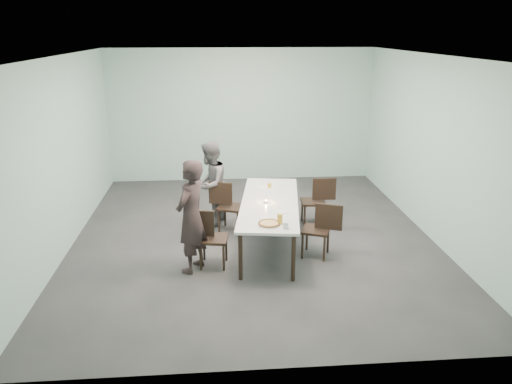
{
  "coord_description": "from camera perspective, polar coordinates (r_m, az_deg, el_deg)",
  "views": [
    {
      "loc": [
        -0.6,
        -7.85,
        3.39
      ],
      "look_at": [
        0.0,
        -0.59,
        1.0
      ],
      "focal_mm": 35.0,
      "sensor_mm": 36.0,
      "label": 1
    }
  ],
  "objects": [
    {
      "name": "ground",
      "position": [
        8.57,
        -0.33,
        -5.13
      ],
      "size": [
        7.0,
        7.0,
        0.0
      ],
      "primitive_type": "plane",
      "color": "#333335",
      "rests_on": "ground"
    },
    {
      "name": "table",
      "position": [
        8.02,
        1.57,
        -1.5
      ],
      "size": [
        1.25,
        2.7,
        0.75
      ],
      "rotation": [
        0.0,
        0.0,
        -0.14
      ],
      "color": "white",
      "rests_on": "ground"
    },
    {
      "name": "chair_near_left",
      "position": [
        7.43,
        -5.54,
        -4.82
      ],
      "size": [
        0.64,
        0.47,
        0.87
      ],
      "rotation": [
        0.0,
        0.0,
        -0.14
      ],
      "color": "black",
      "rests_on": "ground"
    },
    {
      "name": "diner_near",
      "position": [
        7.19,
        -7.42,
        -2.8
      ],
      "size": [
        0.63,
        0.72,
        1.67
      ],
      "primitive_type": "imported",
      "rotation": [
        0.0,
        0.0,
        -2.05
      ],
      "color": "black",
      "rests_on": "ground"
    },
    {
      "name": "chair_far_left",
      "position": [
        8.7,
        -3.37,
        -1.26
      ],
      "size": [
        0.65,
        0.54,
        0.87
      ],
      "rotation": [
        0.0,
        0.0,
        -0.34
      ],
      "color": "black",
      "rests_on": "ground"
    },
    {
      "name": "chair_near_right",
      "position": [
        7.74,
        7.46,
        -3.9
      ],
      "size": [
        0.65,
        0.55,
        0.87
      ],
      "rotation": [
        0.0,
        0.0,
        2.76
      ],
      "color": "black",
      "rests_on": "ground"
    },
    {
      "name": "pizza",
      "position": [
        7.06,
        1.52,
        -3.62
      ],
      "size": [
        0.34,
        0.34,
        0.04
      ],
      "color": "white",
      "rests_on": "table"
    },
    {
      "name": "amber_tumbler",
      "position": [
        8.69,
        1.55,
        0.74
      ],
      "size": [
        0.07,
        0.07,
        0.08
      ],
      "primitive_type": "cylinder",
      "color": "gold",
      "rests_on": "table"
    },
    {
      "name": "room_shell",
      "position": [
        7.99,
        -0.35,
        8.33
      ],
      "size": [
        6.02,
        7.02,
        3.01
      ],
      "color": "#A8D3CA",
      "rests_on": "ground"
    },
    {
      "name": "water_tumbler",
      "position": [
        6.95,
        3.41,
        -3.8
      ],
      "size": [
        0.08,
        0.08,
        0.09
      ],
      "primitive_type": "cylinder",
      "color": "silver",
      "rests_on": "table"
    },
    {
      "name": "side_plate",
      "position": [
        7.55,
        2.87,
        -2.27
      ],
      "size": [
        0.18,
        0.18,
        0.01
      ],
      "primitive_type": "cylinder",
      "color": "white",
      "rests_on": "table"
    },
    {
      "name": "chair_far_right",
      "position": [
        9.01,
        7.07,
        -0.68
      ],
      "size": [
        0.62,
        0.44,
        0.87
      ],
      "rotation": [
        0.0,
        0.0,
        3.1
      ],
      "color": "black",
      "rests_on": "ground"
    },
    {
      "name": "diner_far",
      "position": [
        8.88,
        -5.23,
        0.89
      ],
      "size": [
        0.78,
        0.89,
        1.53
      ],
      "primitive_type": "imported",
      "rotation": [
        0.0,
        0.0,
        -1.89
      ],
      "color": "slate",
      "rests_on": "ground"
    },
    {
      "name": "tealight",
      "position": [
        7.94,
        1.15,
        -1.1
      ],
      "size": [
        0.06,
        0.06,
        0.05
      ],
      "color": "silver",
      "rests_on": "table"
    },
    {
      "name": "menu",
      "position": [
        8.73,
        1.15,
        0.57
      ],
      "size": [
        0.33,
        0.26,
        0.01
      ],
      "primitive_type": "cube",
      "rotation": [
        0.0,
        0.0,
        -0.14
      ],
      "color": "silver",
      "rests_on": "table"
    },
    {
      "name": "beer_glass",
      "position": [
        7.07,
        2.74,
        -3.13
      ],
      "size": [
        0.08,
        0.08,
        0.15
      ],
      "primitive_type": "cylinder",
      "color": "gold",
      "rests_on": "table"
    }
  ]
}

